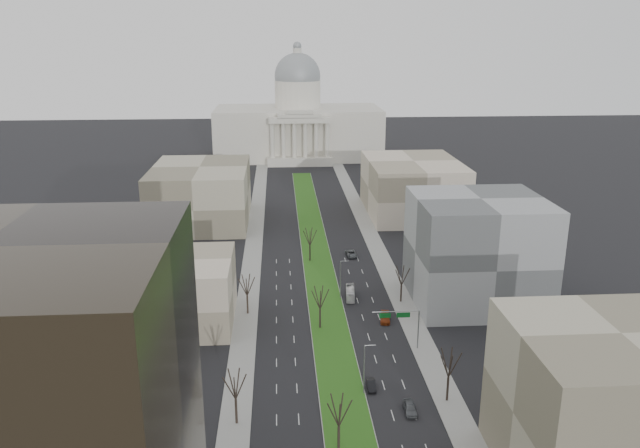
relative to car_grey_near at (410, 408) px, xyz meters
name	(u,v)px	position (x,y,z in m)	size (l,w,h in m)	color
ground	(317,261)	(-10.40, 70.77, -0.80)	(600.00, 600.00, 0.00)	black
median	(318,262)	(-10.40, 69.76, -0.70)	(8.00, 222.03, 0.20)	#999993
sidewalk_left	(248,300)	(-27.90, 45.77, -0.72)	(5.00, 330.00, 0.15)	gray
sidewalk_right	(400,296)	(7.10, 45.77, -0.72)	(5.00, 330.00, 0.15)	gray
capitol	(298,124)	(-10.40, 220.35, 15.51)	(80.00, 46.00, 55.00)	beige
building_glass_tower	(9,438)	(-47.40, -31.23, 19.20)	(34.00, 30.00, 40.00)	black
building_beige_left	(170,291)	(-43.40, 35.77, 6.20)	(26.00, 22.00, 14.00)	gray
building_tan_right	(609,409)	(22.60, -17.23, 10.20)	(26.00, 24.00, 22.00)	gray
building_grey_right	(477,250)	(23.60, 42.77, 11.20)	(28.00, 26.00, 24.00)	#5C5F61
building_far_left	(201,194)	(-45.40, 110.77, 8.20)	(30.00, 40.00, 18.00)	gray
building_far_right	(413,187)	(24.60, 115.77, 8.20)	(30.00, 40.00, 18.00)	gray
tree_left_mid	(235,384)	(-27.60, -1.23, 6.20)	(5.40, 5.40, 9.72)	black
tree_left_far	(247,285)	(-27.60, 38.77, 6.04)	(5.28, 5.28, 9.50)	black
tree_right_mid	(449,362)	(6.80, 2.77, 6.36)	(5.52, 5.52, 9.94)	black
tree_right_far	(402,275)	(6.80, 42.77, 5.73)	(5.04, 5.04, 9.07)	black
tree_median_a	(339,410)	(-12.40, -9.23, 6.20)	(5.40, 5.40, 9.72)	black
tree_median_b	(320,297)	(-12.40, 30.77, 6.20)	(5.40, 5.40, 9.72)	black
tree_median_c	(310,236)	(-12.40, 70.77, 6.20)	(5.40, 5.40, 9.72)	black
streetlamp_median_b	(365,369)	(-6.64, 5.77, 4.01)	(1.90, 0.20, 9.16)	gray
streetlamp_median_c	(341,279)	(-6.64, 45.77, 4.01)	(1.90, 0.20, 9.16)	gray
mast_arm_signs	(405,320)	(3.09, 20.79, 5.31)	(9.12, 0.24, 8.09)	gray
car_grey_near	(410,408)	(0.00, 0.00, 0.00)	(1.88, 4.68, 1.60)	#4C4F54
car_black	(371,385)	(-5.20, 7.42, -0.13)	(1.42, 4.07, 1.34)	black
car_red	(385,318)	(1.60, 33.26, -0.06)	(2.06, 5.07, 1.47)	maroon
car_grey_far	(351,254)	(-0.92, 73.76, -0.02)	(2.59, 5.61, 1.56)	#515559
box_van	(350,293)	(-4.37, 46.00, 0.30)	(1.85, 7.89, 2.20)	white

